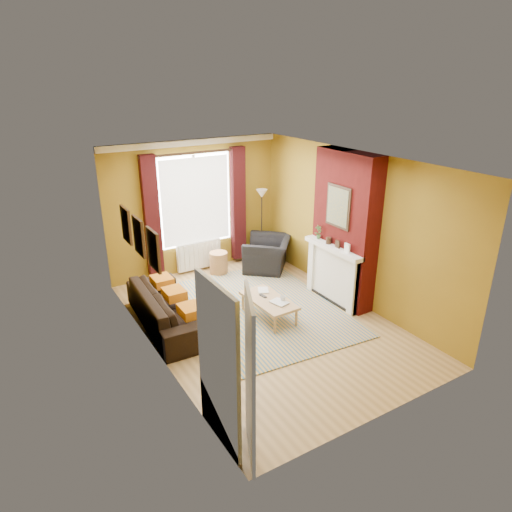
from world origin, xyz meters
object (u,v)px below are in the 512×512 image
at_px(sofa, 169,307).
at_px(coffee_table, 269,301).
at_px(floor_lamp, 262,205).
at_px(armchair, 268,254).
at_px(wicker_stool, 219,263).

bearing_deg(sofa, coffee_table, -111.07).
distance_m(sofa, floor_lamp, 3.45).
xyz_separation_m(coffee_table, floor_lamp, (1.29, 2.32, 0.99)).
bearing_deg(floor_lamp, coffee_table, -119.06).
bearing_deg(floor_lamp, armchair, -105.61).
relative_size(coffee_table, wicker_stool, 2.37).
height_order(coffee_table, floor_lamp, floor_lamp).
height_order(sofa, coffee_table, sofa).
distance_m(armchair, wicker_stool, 1.09).
bearing_deg(wicker_stool, coffee_table, -93.32).
relative_size(armchair, floor_lamp, 0.64).
relative_size(sofa, coffee_table, 1.98).
bearing_deg(wicker_stool, armchair, -17.60).
distance_m(sofa, armchair, 2.98).
distance_m(wicker_stool, floor_lamp, 1.59).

